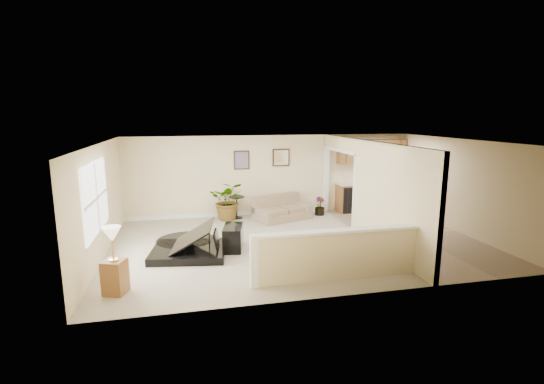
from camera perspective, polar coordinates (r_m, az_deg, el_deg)
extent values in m
plane|color=tan|center=(9.89, 3.73, -7.30)|extent=(9.00, 9.00, 0.00)
cube|color=beige|center=(12.43, -0.06, 2.47)|extent=(9.00, 0.04, 2.50)
cube|color=beige|center=(6.82, 10.93, -5.01)|extent=(9.00, 0.04, 2.50)
cube|color=beige|center=(9.38, -23.62, -1.34)|extent=(0.04, 6.00, 2.50)
cube|color=beige|center=(11.65, 25.59, 0.78)|extent=(0.04, 6.00, 2.50)
cube|color=silver|center=(9.40, 3.92, 7.31)|extent=(9.00, 6.00, 0.04)
cube|color=tan|center=(11.15, 19.54, -5.77)|extent=(2.70, 6.00, 0.01)
cube|color=beige|center=(9.18, 16.82, -1.13)|extent=(0.12, 3.60, 2.50)
cube|color=beige|center=(11.69, 9.97, 6.93)|extent=(0.12, 2.35, 0.40)
cube|color=beige|center=(7.73, 9.67, -9.06)|extent=(3.30, 0.12, 0.95)
cube|color=white|center=(7.58, 9.80, -5.58)|extent=(3.40, 0.22, 0.05)
cube|color=white|center=(7.29, -2.62, -9.98)|extent=(0.14, 0.14, 1.00)
cube|color=white|center=(8.85, -24.22, -0.75)|extent=(0.05, 2.15, 1.45)
cube|color=#3D2216|center=(12.17, -4.42, 4.62)|extent=(0.48, 0.03, 0.58)
cube|color=#9A6284|center=(12.15, -4.41, 4.61)|extent=(0.40, 0.01, 0.50)
cube|color=#3D2216|center=(12.40, 1.32, 5.01)|extent=(0.55, 0.03, 0.55)
cube|color=white|center=(12.39, 1.34, 5.00)|extent=(0.46, 0.01, 0.46)
cube|color=#966231|center=(13.40, 14.14, -0.72)|extent=(2.30, 0.60, 0.90)
cube|color=beige|center=(13.31, 14.24, 1.26)|extent=(2.36, 0.65, 0.04)
cube|color=black|center=(13.06, 11.00, -0.98)|extent=(0.60, 0.60, 0.84)
cube|color=#966231|center=(13.29, 14.22, 5.73)|extent=(2.30, 0.35, 0.75)
cube|color=black|center=(8.97, -12.09, -3.71)|extent=(1.82, 1.63, 0.34)
cylinder|color=black|center=(9.57, -13.14, -2.82)|extent=(1.39, 1.39, 0.34)
cube|color=white|center=(9.03, -5.94, -3.71)|extent=(0.41, 1.15, 0.02)
cube|color=black|center=(9.01, -12.89, -1.70)|extent=(1.46, 1.47, 0.76)
cube|color=black|center=(9.37, -5.63, -6.58)|extent=(0.60, 0.91, 0.56)
cube|color=#9B7B62|center=(11.94, 1.46, -2.91)|extent=(1.84, 1.43, 0.45)
cube|color=#9B7B62|center=(12.17, 1.07, -0.39)|extent=(1.60, 0.77, 0.48)
cube|color=#9B7B62|center=(11.72, -1.93, -1.60)|extent=(0.50, 0.93, 0.17)
cube|color=#9B7B62|center=(12.06, 4.76, -1.27)|extent=(0.50, 0.93, 0.17)
cylinder|color=black|center=(12.15, -5.11, -3.74)|extent=(0.34, 0.34, 0.03)
cylinder|color=black|center=(12.07, -5.13, -2.24)|extent=(0.03, 0.03, 0.66)
cylinder|color=black|center=(12.00, -5.16, -0.70)|extent=(0.47, 0.47, 0.03)
cylinder|color=black|center=(12.02, -6.26, -3.41)|extent=(0.34, 0.34, 0.24)
imported|color=#1F5519|center=(11.91, -6.30, -1.22)|extent=(1.26, 1.16, 1.18)
cylinder|color=black|center=(12.58, 6.91, -2.84)|extent=(0.30, 0.30, 0.21)
imported|color=#1F5519|center=(12.53, 6.93, -2.02)|extent=(0.40, 0.40, 0.58)
cube|color=#966231|center=(7.63, -21.77, -11.34)|extent=(0.46, 0.46, 0.62)
cylinder|color=gold|center=(7.52, -21.95, -9.09)|extent=(0.16, 0.16, 0.02)
cylinder|color=gold|center=(7.45, -22.07, -7.59)|extent=(0.03, 0.03, 0.41)
cone|color=#FAEFCD|center=(7.38, -22.21, -5.70)|extent=(0.33, 0.33, 0.27)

